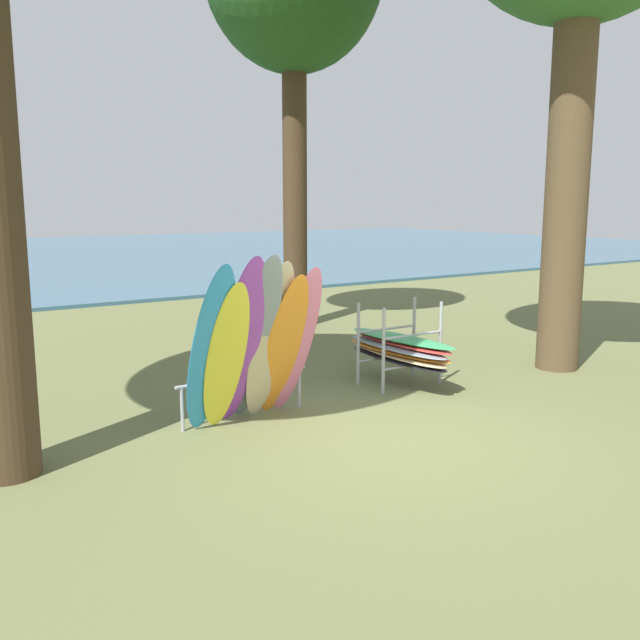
# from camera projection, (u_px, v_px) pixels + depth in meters

# --- Properties ---
(ground_plane) EXTENTS (80.00, 80.00, 0.00)m
(ground_plane) POSITION_uv_depth(u_px,v_px,m) (385.00, 439.00, 8.05)
(ground_plane) COLOR #60663D
(leaning_board_pile) EXTENTS (1.84, 1.06, 2.16)m
(leaning_board_pile) POSITION_uv_depth(u_px,v_px,m) (255.00, 346.00, 8.34)
(leaning_board_pile) COLOR #2D8ED1
(leaning_board_pile) RESTS_ON ground
(board_storage_rack) EXTENTS (1.15, 2.13, 1.25)m
(board_storage_rack) POSITION_uv_depth(u_px,v_px,m) (399.00, 348.00, 10.38)
(board_storage_rack) COLOR #9EA0A5
(board_storage_rack) RESTS_ON ground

